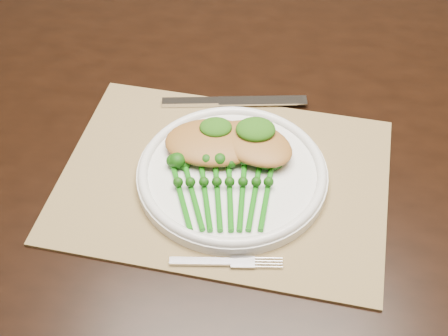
{
  "coord_description": "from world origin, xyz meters",
  "views": [
    {
      "loc": [
        -0.06,
        -0.71,
        1.42
      ],
      "look_at": [
        -0.06,
        -0.11,
        0.78
      ],
      "focal_mm": 50.0,
      "sensor_mm": 36.0,
      "label": 1
    }
  ],
  "objects_px": {
    "placemat": "(224,179)",
    "dinner_plate": "(232,173)",
    "dining_table": "(255,272)",
    "chicken_fillet_left": "(213,142)",
    "broccolini_bundle": "(224,196)"
  },
  "relations": [
    {
      "from": "dinner_plate",
      "to": "chicken_fillet_left",
      "type": "relative_size",
      "value": 1.93
    },
    {
      "from": "dining_table",
      "to": "broccolini_bundle",
      "type": "xyz_separation_m",
      "value": [
        -0.06,
        -0.14,
        0.4
      ]
    },
    {
      "from": "dinner_plate",
      "to": "placemat",
      "type": "bearing_deg",
      "value": 172.46
    },
    {
      "from": "placemat",
      "to": "broccolini_bundle",
      "type": "distance_m",
      "value": 0.06
    },
    {
      "from": "dining_table",
      "to": "dinner_plate",
      "type": "height_order",
      "value": "dinner_plate"
    },
    {
      "from": "placemat",
      "to": "dinner_plate",
      "type": "relative_size",
      "value": 1.71
    },
    {
      "from": "placemat",
      "to": "chicken_fillet_left",
      "type": "distance_m",
      "value": 0.06
    },
    {
      "from": "dining_table",
      "to": "chicken_fillet_left",
      "type": "height_order",
      "value": "chicken_fillet_left"
    },
    {
      "from": "placemat",
      "to": "dinner_plate",
      "type": "distance_m",
      "value": 0.02
    },
    {
      "from": "placemat",
      "to": "dinner_plate",
      "type": "bearing_deg",
      "value": 4.22
    },
    {
      "from": "dining_table",
      "to": "dinner_plate",
      "type": "xyz_separation_m",
      "value": [
        -0.05,
        -0.09,
        0.39
      ]
    },
    {
      "from": "placemat",
      "to": "dinner_plate",
      "type": "xyz_separation_m",
      "value": [
        0.01,
        -0.0,
        0.01
      ]
    },
    {
      "from": "dinner_plate",
      "to": "dining_table",
      "type": "bearing_deg",
      "value": 62.07
    },
    {
      "from": "dining_table",
      "to": "chicken_fillet_left",
      "type": "bearing_deg",
      "value": -140.95
    },
    {
      "from": "dining_table",
      "to": "placemat",
      "type": "relative_size",
      "value": 3.66
    }
  ]
}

